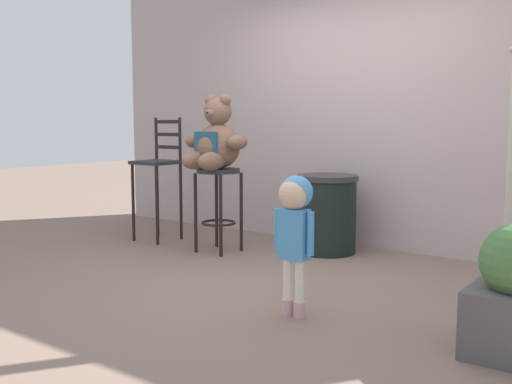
% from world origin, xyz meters
% --- Properties ---
extents(ground_plane, '(24.00, 24.00, 0.00)m').
position_xyz_m(ground_plane, '(0.00, 0.00, 0.00)').
color(ground_plane, '#7B6456').
extents(building_wall, '(6.47, 0.30, 3.47)m').
position_xyz_m(building_wall, '(0.00, 1.80, 1.73)').
color(building_wall, '#B0A09B').
rests_on(building_wall, ground_plane).
extents(bar_stool_with_teddy, '(0.41, 0.41, 0.79)m').
position_xyz_m(bar_stool_with_teddy, '(-0.98, 0.63, 0.57)').
color(bar_stool_with_teddy, '#25282D').
rests_on(bar_stool_with_teddy, ground_plane).
extents(teddy_bear, '(0.65, 0.59, 0.68)m').
position_xyz_m(teddy_bear, '(-0.98, 0.60, 1.04)').
color(teddy_bear, brown).
rests_on(teddy_bear, bar_stool_with_teddy).
extents(child_walking, '(0.28, 0.23, 0.89)m').
position_xyz_m(child_walking, '(0.61, -0.53, 0.65)').
color(child_walking, '#CE9EA6').
rests_on(child_walking, ground_plane).
extents(trash_bin, '(0.57, 0.57, 0.73)m').
position_xyz_m(trash_bin, '(-0.13, 1.20, 0.37)').
color(trash_bin, black).
rests_on(trash_bin, ground_plane).
extents(bar_chair_empty, '(0.41, 0.41, 1.27)m').
position_xyz_m(bar_chair_empty, '(-1.84, 0.71, 0.73)').
color(bar_chair_empty, '#25282D').
rests_on(bar_chair_empty, ground_plane).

